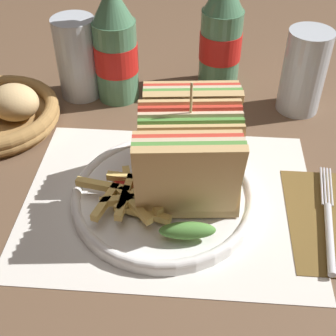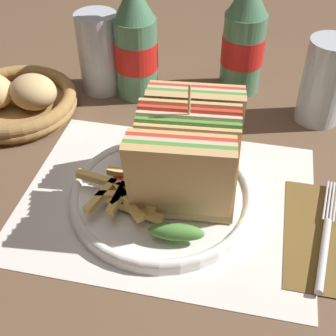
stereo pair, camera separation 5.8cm
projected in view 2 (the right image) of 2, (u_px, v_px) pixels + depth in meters
name	position (u px, v px, depth m)	size (l,w,h in m)	color
ground_plane	(165.00, 191.00, 0.61)	(4.00, 4.00, 0.00)	brown
placemat	(167.00, 200.00, 0.60)	(0.37, 0.28, 0.00)	silver
plate_main	(165.00, 196.00, 0.59)	(0.23, 0.23, 0.02)	white
club_sandwich	(188.00, 154.00, 0.55)	(0.13, 0.20, 0.16)	tan
fries_pile	(124.00, 191.00, 0.57)	(0.12, 0.10, 0.02)	#E5C166
ketchup_blob	(124.00, 181.00, 0.59)	(0.03, 0.03, 0.01)	maroon
fork	(325.00, 242.00, 0.53)	(0.04, 0.18, 0.01)	silver
coke_bottle_near	(136.00, 43.00, 0.73)	(0.07, 0.07, 0.21)	#4C7F5B
coke_bottle_far	(244.00, 39.00, 0.74)	(0.07, 0.07, 0.21)	#4C7F5B
glass_near	(323.00, 87.00, 0.70)	(0.07, 0.07, 0.13)	silver
glass_far	(99.00, 53.00, 0.76)	(0.07, 0.07, 0.13)	silver
bread_basket	(15.00, 100.00, 0.73)	(0.19, 0.19, 0.07)	olive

